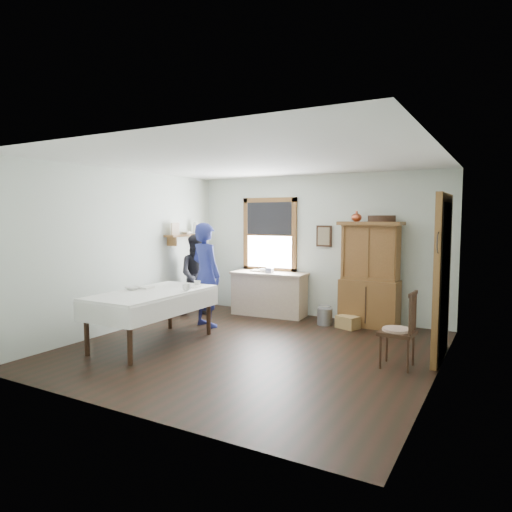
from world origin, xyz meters
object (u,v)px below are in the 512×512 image
object	(u,v)px
china_hutch	(370,274)
figure_dark	(198,278)
dining_table	(153,318)
wicker_basket	(348,322)
woman_blue	(206,279)
work_counter	(269,294)
spindle_chair	(398,329)
pail	(325,317)

from	to	relation	value
china_hutch	figure_dark	xyz separation A→B (m)	(-3.12, -0.75, -0.18)
china_hutch	dining_table	xyz separation A→B (m)	(-2.53, -2.72, -0.51)
wicker_basket	woman_blue	world-z (taller)	woman_blue
figure_dark	work_counter	bearing A→B (deg)	-4.92
china_hutch	spindle_chair	bearing A→B (deg)	-64.94
china_hutch	dining_table	bearing A→B (deg)	-132.21
china_hutch	pail	world-z (taller)	china_hutch
spindle_chair	woman_blue	size ratio (longest dim) A/B	0.59
figure_dark	woman_blue	bearing A→B (deg)	-80.69
china_hutch	spindle_chair	size ratio (longest dim) A/B	1.85
china_hutch	wicker_basket	xyz separation A→B (m)	(-0.27, -0.34, -0.81)
china_hutch	woman_blue	size ratio (longest dim) A/B	1.09
spindle_chair	figure_dark	size ratio (longest dim) A/B	0.68
woman_blue	figure_dark	world-z (taller)	woman_blue
work_counter	wicker_basket	world-z (taller)	work_counter
dining_table	wicker_basket	size ratio (longest dim) A/B	5.56
work_counter	figure_dark	bearing A→B (deg)	-153.34
china_hutch	wicker_basket	world-z (taller)	china_hutch
wicker_basket	pail	bearing A→B (deg)	172.27
work_counter	woman_blue	world-z (taller)	woman_blue
wicker_basket	woman_blue	xyz separation A→B (m)	(-2.22, -1.05, 0.73)
spindle_chair	work_counter	bearing A→B (deg)	148.88
spindle_chair	figure_dark	world-z (taller)	figure_dark
china_hutch	figure_dark	size ratio (longest dim) A/B	1.25
work_counter	pail	xyz separation A→B (m)	(1.23, -0.22, -0.28)
work_counter	figure_dark	distance (m)	1.40
china_hutch	wicker_basket	bearing A→B (deg)	-128.30
dining_table	spindle_chair	xyz separation A→B (m)	(3.43, 0.72, 0.09)
work_counter	figure_dark	size ratio (longest dim) A/B	1.01
figure_dark	dining_table	bearing A→B (deg)	-108.47
pail	figure_dark	xyz separation A→B (m)	(-2.41, -0.47, 0.58)
pail	figure_dark	size ratio (longest dim) A/B	0.20
dining_table	woman_blue	size ratio (longest dim) A/B	1.20
dining_table	woman_blue	distance (m)	1.40
dining_table	figure_dark	xyz separation A→B (m)	(-0.60, 1.97, 0.33)
pail	wicker_basket	world-z (taller)	pail
spindle_chair	figure_dark	xyz separation A→B (m)	(-4.03, 1.25, 0.23)
work_counter	pail	bearing A→B (deg)	-13.83
wicker_basket	figure_dark	bearing A→B (deg)	-171.74
work_counter	china_hutch	size ratio (longest dim) A/B	0.80
dining_table	pail	bearing A→B (deg)	53.44
work_counter	wicker_basket	distance (m)	1.72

